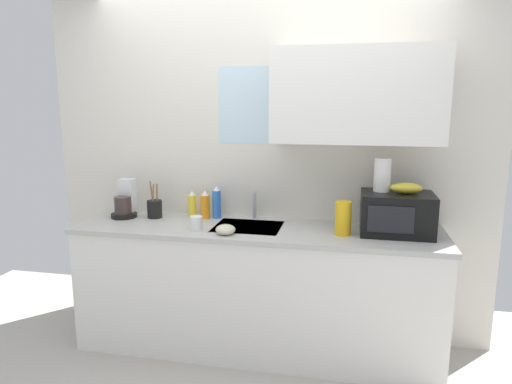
% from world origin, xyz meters
% --- Properties ---
extents(kitchen_wall_assembly, '(3.30, 0.42, 2.50)m').
position_xyz_m(kitchen_wall_assembly, '(0.13, 0.31, 1.37)').
color(kitchen_wall_assembly, silver).
rests_on(kitchen_wall_assembly, ground).
extents(counter_unit, '(2.53, 0.63, 0.90)m').
position_xyz_m(counter_unit, '(-0.00, 0.00, 0.46)').
color(counter_unit, white).
rests_on(counter_unit, ground).
extents(sink_faucet, '(0.03, 0.03, 0.20)m').
position_xyz_m(sink_faucet, '(-0.06, 0.24, 1.00)').
color(sink_faucet, '#B2B5BA').
rests_on(sink_faucet, counter_unit).
extents(microwave, '(0.46, 0.35, 0.27)m').
position_xyz_m(microwave, '(0.93, 0.05, 1.04)').
color(microwave, black).
rests_on(microwave, counter_unit).
extents(banana_bunch, '(0.20, 0.11, 0.07)m').
position_xyz_m(banana_bunch, '(0.98, 0.05, 1.20)').
color(banana_bunch, gold).
rests_on(banana_bunch, microwave).
extents(paper_towel_roll, '(0.11, 0.11, 0.22)m').
position_xyz_m(paper_towel_roll, '(0.83, 0.10, 1.28)').
color(paper_towel_roll, white).
rests_on(paper_towel_roll, microwave).
extents(coffee_maker, '(0.19, 0.21, 0.28)m').
position_xyz_m(coffee_maker, '(-1.03, 0.11, 1.00)').
color(coffee_maker, black).
rests_on(coffee_maker, counter_unit).
extents(dish_soap_bottle_blue, '(0.06, 0.06, 0.24)m').
position_xyz_m(dish_soap_bottle_blue, '(-0.34, 0.21, 1.01)').
color(dish_soap_bottle_blue, blue).
rests_on(dish_soap_bottle_blue, counter_unit).
extents(dish_soap_bottle_orange, '(0.07, 0.07, 0.21)m').
position_xyz_m(dish_soap_bottle_orange, '(-0.42, 0.18, 1.00)').
color(dish_soap_bottle_orange, orange).
rests_on(dish_soap_bottle_orange, counter_unit).
extents(dish_soap_bottle_yellow, '(0.06, 0.06, 0.20)m').
position_xyz_m(dish_soap_bottle_yellow, '(-0.53, 0.19, 0.99)').
color(dish_soap_bottle_yellow, yellow).
rests_on(dish_soap_bottle_yellow, counter_unit).
extents(cereal_canister, '(0.10, 0.10, 0.22)m').
position_xyz_m(cereal_canister, '(0.59, -0.05, 1.01)').
color(cereal_canister, gold).
rests_on(cereal_canister, counter_unit).
extents(mug_white, '(0.08, 0.08, 0.09)m').
position_xyz_m(mug_white, '(-0.38, -0.14, 0.95)').
color(mug_white, white).
rests_on(mug_white, counter_unit).
extents(utensil_crock, '(0.11, 0.11, 0.28)m').
position_xyz_m(utensil_crock, '(-0.80, 0.12, 0.97)').
color(utensil_crock, black).
rests_on(utensil_crock, counter_unit).
extents(small_bowl, '(0.13, 0.13, 0.06)m').
position_xyz_m(small_bowl, '(-0.16, -0.20, 0.93)').
color(small_bowl, beige).
rests_on(small_bowl, counter_unit).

